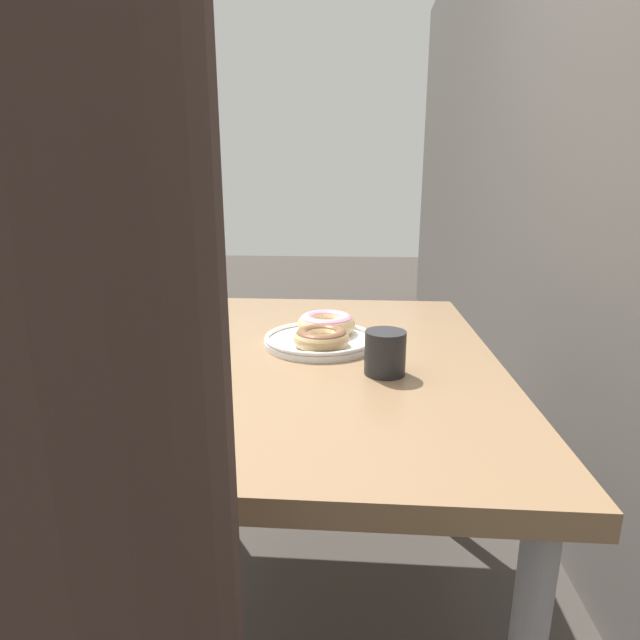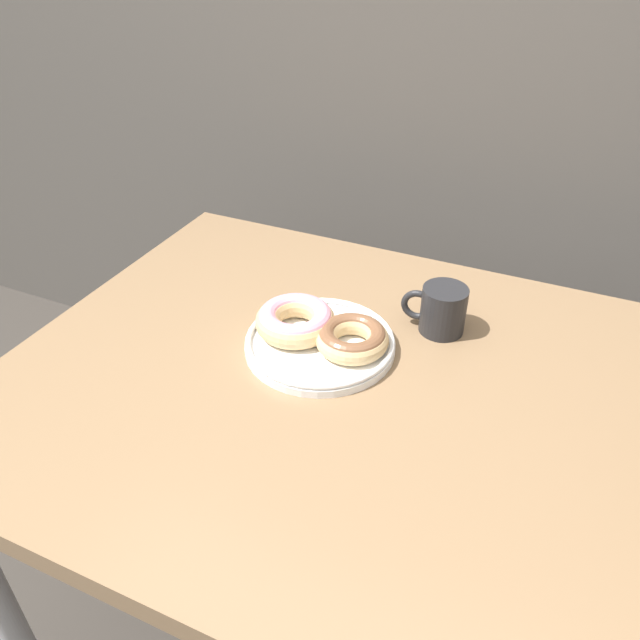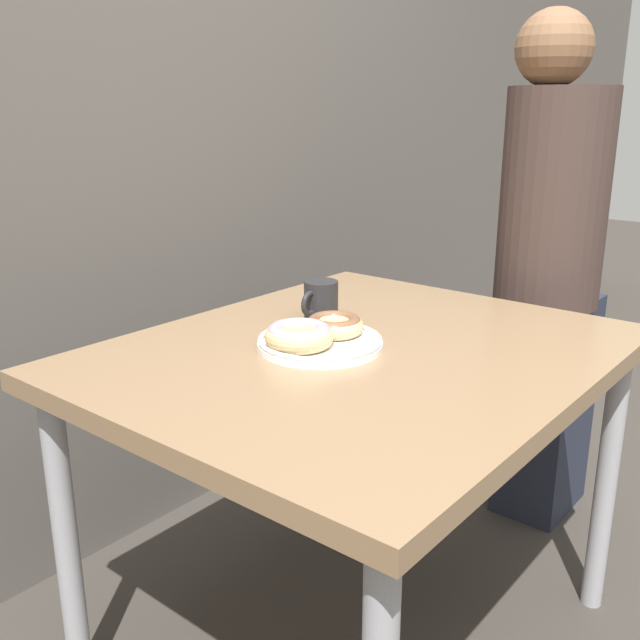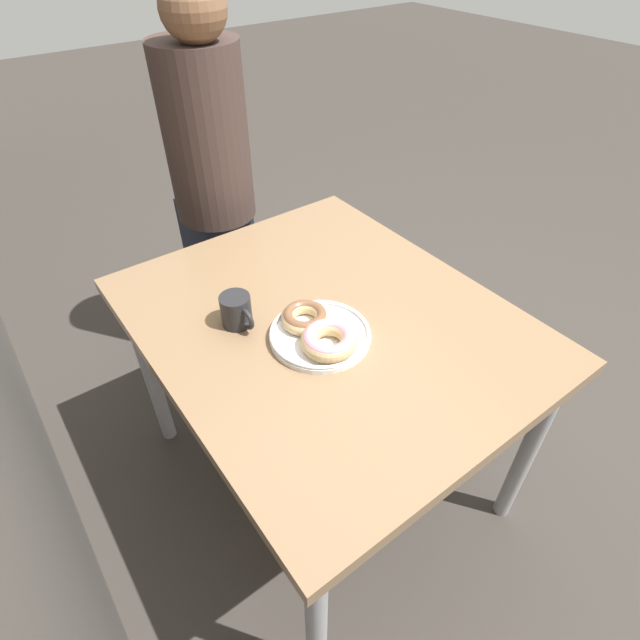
# 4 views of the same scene
# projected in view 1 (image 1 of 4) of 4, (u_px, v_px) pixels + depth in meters

# --- Properties ---
(ground_plane) EXTENTS (14.00, 14.00, 0.00)m
(ground_plane) POSITION_uv_depth(u_px,v_px,m) (171.00, 609.00, 1.32)
(ground_plane) COLOR #38332D
(dining_table) EXTENTS (1.08, 0.89, 0.73)m
(dining_table) POSITION_uv_depth(u_px,v_px,m) (291.00, 383.00, 1.13)
(dining_table) COLOR #846647
(dining_table) RESTS_ON ground_plane
(donut_plate) EXTENTS (0.28, 0.26, 0.06)m
(donut_plate) POSITION_uv_depth(u_px,v_px,m) (323.00, 333.00, 1.16)
(donut_plate) COLOR white
(donut_plate) RESTS_ON dining_table
(coffee_mug) EXTENTS (0.12, 0.08, 0.09)m
(coffee_mug) POSITION_uv_depth(u_px,v_px,m) (385.00, 352.00, 0.97)
(coffee_mug) COLOR #232326
(coffee_mug) RESTS_ON dining_table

